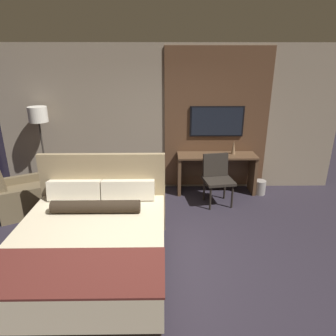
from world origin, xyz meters
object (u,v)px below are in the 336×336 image
(desk, at_px, (216,167))
(armchair_by_window, at_px, (21,198))
(vase_tall, at_px, (234,147))
(bed, at_px, (91,247))
(desk_chair, at_px, (217,175))
(floor_lamp, at_px, (39,122))
(tv, at_px, (217,121))
(waste_bin, at_px, (260,187))

(desk, height_order, armchair_by_window, desk)
(desk, relative_size, vase_tall, 5.65)
(bed, relative_size, desk, 1.42)
(desk_chair, distance_m, floor_lamp, 3.41)
(tv, relative_size, armchair_by_window, 0.98)
(armchair_by_window, bearing_deg, tv, -102.35)
(bed, distance_m, waste_bin, 3.59)
(desk, bearing_deg, bed, -128.78)
(bed, relative_size, floor_lamp, 1.26)
(vase_tall, xyz_separation_m, waste_bin, (0.54, -0.17, -0.77))
(desk, bearing_deg, floor_lamp, -179.44)
(desk_chair, height_order, waste_bin, desk_chair)
(desk, relative_size, waste_bin, 5.42)
(waste_bin, bearing_deg, tv, 158.31)
(bed, distance_m, armchair_by_window, 2.24)
(floor_lamp, xyz_separation_m, vase_tall, (3.65, 0.06, -0.52))
(vase_tall, bearing_deg, armchair_by_window, -167.71)
(waste_bin, bearing_deg, armchair_by_window, -171.39)
(floor_lamp, xyz_separation_m, waste_bin, (4.19, -0.12, -1.29))
(floor_lamp, bearing_deg, vase_tall, 0.87)
(tv, xyz_separation_m, armchair_by_window, (-3.51, -1.01, -1.13))
(vase_tall, bearing_deg, desk_chair, -127.20)
(bed, xyz_separation_m, vase_tall, (2.25, 2.42, 0.57))
(desk_chair, height_order, floor_lamp, floor_lamp)
(bed, xyz_separation_m, waste_bin, (2.79, 2.25, -0.21))
(armchair_by_window, height_order, vase_tall, vase_tall)
(bed, relative_size, armchair_by_window, 2.02)
(tv, height_order, floor_lamp, floor_lamp)
(tv, relative_size, desk_chair, 1.15)
(floor_lamp, distance_m, vase_tall, 3.69)
(desk, distance_m, vase_tall, 0.51)
(desk, distance_m, tv, 0.89)
(desk_chair, relative_size, vase_tall, 3.37)
(vase_tall, bearing_deg, bed, -132.89)
(tv, relative_size, vase_tall, 3.88)
(desk_chair, height_order, armchair_by_window, desk_chair)
(desk_chair, relative_size, armchair_by_window, 0.85)
(armchair_by_window, distance_m, floor_lamp, 1.42)
(desk_chair, distance_m, armchair_by_window, 3.48)
(tv, bearing_deg, desk, -90.00)
(tv, xyz_separation_m, floor_lamp, (-3.33, -0.23, 0.05))
(desk_chair, bearing_deg, tv, 75.71)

